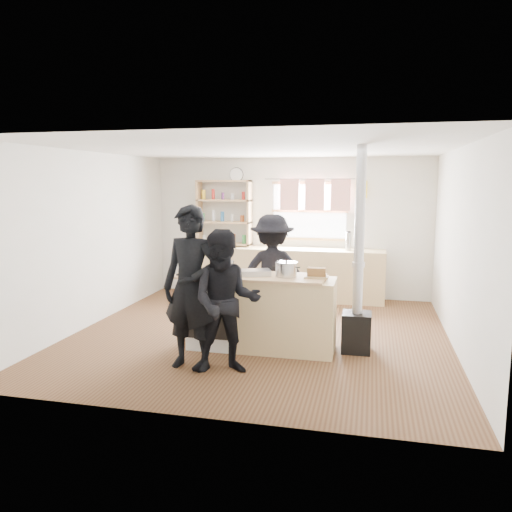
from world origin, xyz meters
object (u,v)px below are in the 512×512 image
Objects in this scene: thermos at (348,241)px; flue_heater at (357,300)px; roast_tray at (256,272)px; person_far at (272,273)px; skillet_greens at (205,274)px; person_near_left at (191,288)px; stockpot_stove at (226,266)px; stockpot_counter at (286,269)px; bread_board at (317,273)px; cooking_island at (261,312)px; person_near_right at (226,302)px.

thermos is 0.12× the size of flue_heater.
person_far reaches higher than roast_tray.
skillet_greens is 0.59m from person_near_left.
stockpot_counter is (0.80, -0.13, 0.02)m from stockpot_stove.
stockpot_counter is 0.94m from flue_heater.
flue_heater is (1.23, 0.16, -0.32)m from roast_tray.
person_far is (-0.71, 0.84, -0.17)m from bread_board.
stockpot_stove is (0.16, 0.34, 0.05)m from skillet_greens.
bread_board reaches higher than skillet_greens.
stockpot_counter reaches higher than cooking_island.
person_near_left reaches higher than bread_board.
person_near_right is (-1.12, -3.63, -0.27)m from thermos.
roast_tray is (-0.07, -0.01, 0.50)m from cooking_island.
person_near_right is (0.45, -0.64, -0.17)m from skillet_greens.
flue_heater reaches higher than person_near_right.
person_near_right reaches higher than thermos.
roast_tray is 2.04× the size of stockpot_stove.
bread_board is 1.25m from person_near_right.
skillet_greens is 0.23× the size of person_near_left.
roast_tray is 0.89m from person_near_right.
roast_tray is at bearing -175.47° from cooking_island.
thermos reaches higher than stockpot_stove.
cooking_island is 1.19m from flue_heater.
skillet_greens is 0.27× the size of person_near_right.
flue_heater reaches higher than stockpot_stove.
stockpot_counter reaches higher than roast_tray.
thermos is 1.54× the size of stockpot_stove.
person_near_left is (-0.62, -0.81, 0.45)m from cooking_island.
person_far is at bearing 78.71° from person_near_left.
skillet_greens is at bearing 110.86° from person_near_right.
bread_board is 1.11m from person_far.
roast_tray is at bearing -109.63° from thermos.
flue_heater reaches higher than roast_tray.
person_near_right is at bearing -107.14° from thermos.
stockpot_stove is 0.08× the size of flue_heater.
thermos is 3.90m from person_near_left.
person_far reaches higher than thermos.
cooking_island is 0.79× the size of flue_heater.
bread_board is at bearing -5.67° from stockpot_stove.
stockpot_counter is at bearing 98.48° from person_far.
person_far is at bearing 149.94° from flue_heater.
person_far is (-0.04, 0.85, 0.35)m from cooking_island.
person_near_right is (-0.20, -0.86, 0.32)m from cooking_island.
bread_board is at bearing 1.00° from roast_tray.
person_far is at bearing 92.43° from cooking_island.
cooking_island is at bearing 18.57° from skillet_greens.
flue_heater is 2.04m from person_near_left.
thermos is at bearing 71.67° from cooking_island.
skillet_greens is 1.24m from person_far.
stockpot_stove is (-0.49, 0.12, 0.54)m from cooking_island.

